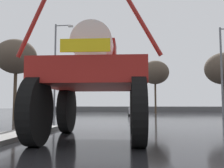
{
  "coord_description": "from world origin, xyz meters",
  "views": [
    {
      "loc": [
        0.74,
        -2.36,
        1.13
      ],
      "look_at": [
        -0.33,
        7.58,
        1.99
      ],
      "focal_mm": 39.57,
      "sensor_mm": 36.0,
      "label": 1
    }
  ],
  "objects_px": {
    "streetlight_far_left": "(56,65)",
    "bare_tree_left": "(16,57)",
    "streetlight_far_right": "(223,67)",
    "bare_tree_right": "(224,69)",
    "oversize_sprayer": "(95,82)",
    "bare_tree_far_center": "(155,73)",
    "sedan_ahead": "(138,109)",
    "traffic_signal_near_left": "(36,81)"
  },
  "relations": [
    {
      "from": "oversize_sprayer",
      "to": "traffic_signal_near_left",
      "type": "bearing_deg",
      "value": 42.34
    },
    {
      "from": "streetlight_far_right",
      "to": "bare_tree_far_center",
      "type": "bearing_deg",
      "value": 120.57
    },
    {
      "from": "bare_tree_right",
      "to": "bare_tree_far_center",
      "type": "xyz_separation_m",
      "value": [
        -6.98,
        5.18,
        0.37
      ]
    },
    {
      "from": "streetlight_far_left",
      "to": "streetlight_far_right",
      "type": "xyz_separation_m",
      "value": [
        15.97,
        -0.57,
        -0.52
      ]
    },
    {
      "from": "sedan_ahead",
      "to": "bare_tree_left",
      "type": "relative_size",
      "value": 0.66
    },
    {
      "from": "oversize_sprayer",
      "to": "traffic_signal_near_left",
      "type": "distance_m",
      "value": 5.36
    },
    {
      "from": "streetlight_far_left",
      "to": "bare_tree_far_center",
      "type": "height_order",
      "value": "streetlight_far_left"
    },
    {
      "from": "bare_tree_right",
      "to": "bare_tree_far_center",
      "type": "height_order",
      "value": "bare_tree_far_center"
    },
    {
      "from": "streetlight_far_left",
      "to": "bare_tree_left",
      "type": "relative_size",
      "value": 1.49
    },
    {
      "from": "oversize_sprayer",
      "to": "bare_tree_right",
      "type": "xyz_separation_m",
      "value": [
        10.68,
        19.05,
        3.09
      ]
    },
    {
      "from": "oversize_sprayer",
      "to": "bare_tree_far_center",
      "type": "bearing_deg",
      "value": -11.19
    },
    {
      "from": "streetlight_far_right",
      "to": "bare_tree_far_center",
      "type": "relative_size",
      "value": 1.19
    },
    {
      "from": "oversize_sprayer",
      "to": "streetlight_far_left",
      "type": "distance_m",
      "value": 17.13
    },
    {
      "from": "sedan_ahead",
      "to": "streetlight_far_right",
      "type": "relative_size",
      "value": 0.5
    },
    {
      "from": "traffic_signal_near_left",
      "to": "streetlight_far_left",
      "type": "relative_size",
      "value": 0.35
    },
    {
      "from": "traffic_signal_near_left",
      "to": "bare_tree_left",
      "type": "distance_m",
      "value": 7.85
    },
    {
      "from": "streetlight_far_right",
      "to": "traffic_signal_near_left",
      "type": "bearing_deg",
      "value": -139.61
    },
    {
      "from": "bare_tree_left",
      "to": "bare_tree_right",
      "type": "relative_size",
      "value": 0.93
    },
    {
      "from": "bare_tree_far_center",
      "to": "sedan_ahead",
      "type": "bearing_deg",
      "value": -116.86
    },
    {
      "from": "oversize_sprayer",
      "to": "bare_tree_left",
      "type": "relative_size",
      "value": 0.89
    },
    {
      "from": "bare_tree_far_center",
      "to": "traffic_signal_near_left",
      "type": "bearing_deg",
      "value": -110.05
    },
    {
      "from": "traffic_signal_near_left",
      "to": "streetlight_far_left",
      "type": "distance_m",
      "value": 12.32
    },
    {
      "from": "bare_tree_far_center",
      "to": "bare_tree_right",
      "type": "bearing_deg",
      "value": -36.59
    },
    {
      "from": "streetlight_far_left",
      "to": "bare_tree_left",
      "type": "xyz_separation_m",
      "value": [
        -1.34,
        -5.59,
        -0.23
      ]
    },
    {
      "from": "oversize_sprayer",
      "to": "bare_tree_far_center",
      "type": "relative_size",
      "value": 0.8
    },
    {
      "from": "traffic_signal_near_left",
      "to": "bare_tree_far_center",
      "type": "height_order",
      "value": "bare_tree_far_center"
    },
    {
      "from": "bare_tree_left",
      "to": "oversize_sprayer",
      "type": "bearing_deg",
      "value": -50.6
    },
    {
      "from": "streetlight_far_right",
      "to": "bare_tree_far_center",
      "type": "distance_m",
      "value": 10.92
    },
    {
      "from": "sedan_ahead",
      "to": "bare_tree_far_center",
      "type": "height_order",
      "value": "bare_tree_far_center"
    },
    {
      "from": "sedan_ahead",
      "to": "oversize_sprayer",
      "type": "bearing_deg",
      "value": 179.16
    },
    {
      "from": "oversize_sprayer",
      "to": "streetlight_far_right",
      "type": "xyz_separation_m",
      "value": [
        9.24,
        14.85,
        2.68
      ]
    },
    {
      "from": "streetlight_far_right",
      "to": "bare_tree_right",
      "type": "relative_size",
      "value": 1.23
    },
    {
      "from": "oversize_sprayer",
      "to": "sedan_ahead",
      "type": "height_order",
      "value": "oversize_sprayer"
    },
    {
      "from": "traffic_signal_near_left",
      "to": "bare_tree_far_center",
      "type": "distance_m",
      "value": 21.97
    },
    {
      "from": "sedan_ahead",
      "to": "bare_tree_far_center",
      "type": "relative_size",
      "value": 0.6
    },
    {
      "from": "oversize_sprayer",
      "to": "bare_tree_right",
      "type": "relative_size",
      "value": 0.82
    },
    {
      "from": "sedan_ahead",
      "to": "streetlight_far_right",
      "type": "bearing_deg",
      "value": -118.43
    },
    {
      "from": "oversize_sprayer",
      "to": "streetlight_far_left",
      "type": "xyz_separation_m",
      "value": [
        -6.73,
        15.42,
        3.2
      ]
    },
    {
      "from": "bare_tree_left",
      "to": "streetlight_far_right",
      "type": "bearing_deg",
      "value": 16.16
    },
    {
      "from": "bare_tree_right",
      "to": "bare_tree_far_center",
      "type": "relative_size",
      "value": 0.97
    },
    {
      "from": "sedan_ahead",
      "to": "bare_tree_right",
      "type": "bearing_deg",
      "value": -90.69
    },
    {
      "from": "traffic_signal_near_left",
      "to": "bare_tree_far_center",
      "type": "relative_size",
      "value": 0.47
    }
  ]
}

